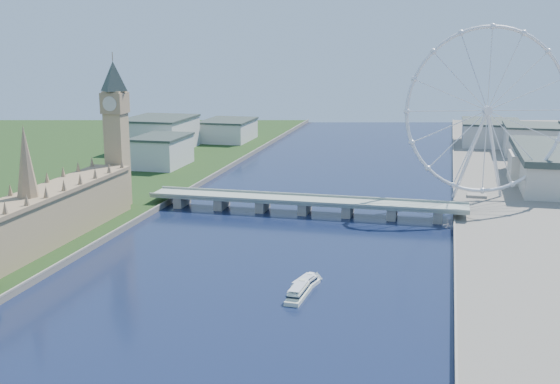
% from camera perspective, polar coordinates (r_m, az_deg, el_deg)
% --- Properties ---
extents(parliament_range, '(24.00, 200.00, 70.00)m').
position_cam_1_polar(parliament_range, '(410.53, -19.62, -2.39)').
color(parliament_range, tan).
rests_on(parliament_range, ground).
extents(big_ben, '(20.02, 20.02, 110.00)m').
position_cam_1_polar(big_ben, '(494.38, -13.23, 6.10)').
color(big_ben, tan).
rests_on(big_ben, ground).
extents(westminster_bridge, '(220.00, 22.00, 9.50)m').
position_cam_1_polar(westminster_bridge, '(483.60, 2.02, -0.93)').
color(westminster_bridge, gray).
rests_on(westminster_bridge, ground).
extents(london_eye, '(113.60, 39.12, 124.30)m').
position_cam_1_polar(london_eye, '(519.48, 16.49, 6.31)').
color(london_eye, silver).
rests_on(london_eye, ground).
extents(county_hall, '(54.00, 144.00, 35.00)m').
position_cam_1_polar(county_hall, '(608.52, 20.95, 0.39)').
color(county_hall, beige).
rests_on(county_hall, ground).
extents(city_skyline, '(505.00, 280.00, 32.00)m').
position_cam_1_polar(city_skyline, '(730.37, 9.15, 4.31)').
color(city_skyline, beige).
rests_on(city_skyline, ground).
extents(tour_boat_near, '(8.99, 28.87, 6.28)m').
position_cam_1_polar(tour_boat_near, '(330.90, 1.51, -8.54)').
color(tour_boat_near, silver).
rests_on(tour_boat_near, ground).
extents(tour_boat_far, '(13.16, 28.08, 5.99)m').
position_cam_1_polar(tour_boat_far, '(341.14, 1.97, -7.89)').
color(tour_boat_far, white).
rests_on(tour_boat_far, ground).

